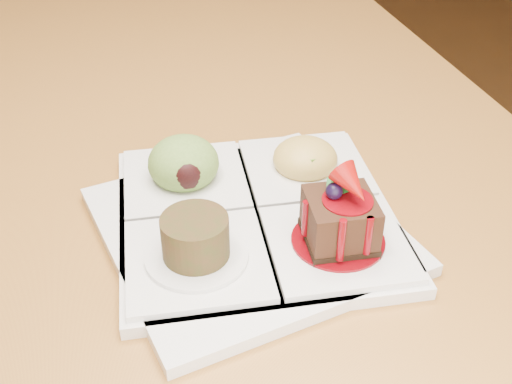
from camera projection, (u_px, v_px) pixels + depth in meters
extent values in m
cube|color=olive|center=(90.00, 118.00, 0.81)|extent=(1.00, 1.80, 0.04)
cylinder|color=olive|center=(258.00, 75.00, 1.78)|extent=(0.06, 0.06, 0.71)
cylinder|color=#311C10|center=(431.00, 321.00, 1.22)|extent=(0.04, 0.04, 0.44)
cube|color=silver|center=(256.00, 217.00, 0.60)|extent=(0.27, 0.27, 0.01)
cube|color=silver|center=(338.00, 244.00, 0.56)|extent=(0.13, 0.13, 0.01)
cube|color=silver|center=(197.00, 260.00, 0.54)|extent=(0.13, 0.13, 0.01)
cube|color=silver|center=(185.00, 179.00, 0.64)|extent=(0.13, 0.13, 0.01)
cube|color=silver|center=(305.00, 168.00, 0.66)|extent=(0.13, 0.13, 0.01)
cylinder|color=#5F0309|center=(338.00, 240.00, 0.56)|extent=(0.08, 0.08, 0.00)
cube|color=black|center=(338.00, 238.00, 0.55)|extent=(0.06, 0.06, 0.01)
cube|color=black|center=(340.00, 217.00, 0.54)|extent=(0.06, 0.06, 0.04)
cylinder|color=#5F0309|center=(342.00, 199.00, 0.53)|extent=(0.04, 0.04, 0.00)
sphere|color=black|center=(334.00, 191.00, 0.53)|extent=(0.01, 0.01, 0.01)
cone|color=#930C09|center=(353.00, 185.00, 0.52)|extent=(0.04, 0.05, 0.04)
cube|color=#134C16|center=(341.00, 186.00, 0.54)|extent=(0.01, 0.02, 0.01)
cube|color=#134C16|center=(332.00, 185.00, 0.54)|extent=(0.01, 0.02, 0.01)
cylinder|color=#5F0309|center=(341.00, 240.00, 0.52)|extent=(0.01, 0.01, 0.04)
cylinder|color=#5F0309|center=(368.00, 236.00, 0.52)|extent=(0.01, 0.01, 0.04)
cylinder|color=#5F0309|center=(306.00, 218.00, 0.54)|extent=(0.01, 0.01, 0.04)
cylinder|color=silver|center=(197.00, 256.00, 0.54)|extent=(0.09, 0.09, 0.00)
cylinder|color=#402112|center=(195.00, 237.00, 0.53)|extent=(0.06, 0.06, 0.04)
cylinder|color=#4A220F|center=(194.00, 225.00, 0.52)|extent=(0.05, 0.05, 0.00)
ellipsoid|color=olive|center=(184.00, 163.00, 0.63)|extent=(0.07, 0.07, 0.05)
ellipsoid|color=black|center=(187.00, 175.00, 0.61)|extent=(0.04, 0.03, 0.03)
ellipsoid|color=#BB8E43|center=(305.00, 159.00, 0.65)|extent=(0.07, 0.07, 0.04)
cube|color=#B96A0D|center=(315.00, 152.00, 0.65)|extent=(0.02, 0.02, 0.01)
cube|color=#4B831C|center=(306.00, 150.00, 0.66)|extent=(0.02, 0.02, 0.02)
cube|color=#B96A0D|center=(296.00, 151.00, 0.66)|extent=(0.02, 0.02, 0.01)
cube|color=#4B831C|center=(293.00, 155.00, 0.65)|extent=(0.02, 0.02, 0.01)
cube|color=#B96A0D|center=(298.00, 160.00, 0.64)|extent=(0.02, 0.02, 0.01)
cube|color=#4B831C|center=(312.00, 161.00, 0.63)|extent=(0.02, 0.02, 0.01)
cube|color=#B96A0D|center=(321.00, 159.00, 0.64)|extent=(0.02, 0.02, 0.01)
cube|color=silver|center=(248.00, 229.00, 0.59)|extent=(0.29, 0.29, 0.01)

